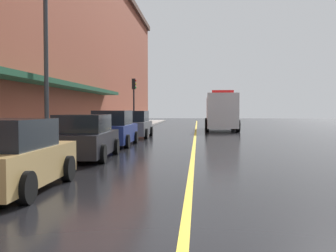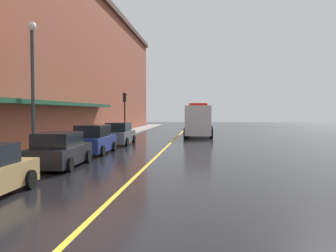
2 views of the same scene
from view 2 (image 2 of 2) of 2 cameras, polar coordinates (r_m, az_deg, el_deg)
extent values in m
plane|color=black|center=(32.26, 0.85, -2.28)|extent=(112.00, 112.00, 0.00)
cube|color=gray|center=(33.35, -9.83, -2.04)|extent=(2.40, 70.00, 0.15)
cube|color=gold|center=(32.26, 0.85, -2.27)|extent=(0.16, 70.00, 0.01)
cube|color=brown|center=(35.35, -22.13, 9.54)|extent=(12.35, 64.00, 14.27)
cube|color=#19472D|center=(24.95, -16.87, 3.40)|extent=(1.20, 22.40, 0.24)
cylinder|color=black|center=(13.05, -20.88, -7.83)|extent=(0.22, 0.64, 0.64)
cube|color=black|center=(17.66, -16.61, -4.32)|extent=(1.98, 4.53, 0.79)
cube|color=black|center=(17.39, -16.89, -2.04)|extent=(1.72, 2.52, 0.65)
cylinder|color=black|center=(19.30, -17.75, -4.54)|extent=(0.24, 0.65, 0.64)
cylinder|color=black|center=(18.72, -12.50, -4.69)|extent=(0.24, 0.65, 0.64)
cylinder|color=black|center=(16.77, -21.19, -5.61)|extent=(0.24, 0.65, 0.64)
cylinder|color=black|center=(16.10, -15.22, -5.86)|extent=(0.24, 0.65, 0.64)
cube|color=navy|center=(22.78, -11.54, -2.70)|extent=(1.80, 4.44, 0.87)
cube|color=black|center=(22.52, -11.72, -0.75)|extent=(1.61, 2.45, 0.71)
cylinder|color=black|center=(24.38, -12.61, -3.07)|extent=(0.22, 0.64, 0.64)
cylinder|color=black|center=(23.89, -8.52, -3.15)|extent=(0.22, 0.64, 0.64)
cylinder|color=black|center=(21.80, -14.84, -3.73)|extent=(0.22, 0.64, 0.64)
cylinder|color=black|center=(21.25, -10.29, -3.84)|extent=(0.22, 0.64, 0.64)
cube|color=#595B60|center=(28.67, -7.65, -1.67)|extent=(1.72, 4.40, 0.85)
cube|color=black|center=(28.42, -7.76, -0.14)|extent=(1.55, 2.42, 0.70)
cylinder|color=black|center=(30.22, -8.66, -2.01)|extent=(0.22, 0.64, 0.64)
cylinder|color=black|center=(29.84, -5.41, -2.05)|extent=(0.22, 0.64, 0.64)
cylinder|color=black|center=(27.60, -10.06, -2.43)|extent=(0.22, 0.64, 0.64)
cylinder|color=black|center=(27.18, -6.52, -2.48)|extent=(0.22, 0.64, 0.64)
cube|color=silver|center=(34.65, 4.79, 0.87)|extent=(2.50, 2.40, 2.83)
cube|color=silver|center=(39.04, 4.97, 0.86)|extent=(2.54, 5.78, 2.60)
cube|color=red|center=(34.64, 4.80, 3.40)|extent=(1.74, 0.62, 0.24)
cylinder|color=black|center=(34.77, 6.85, -1.14)|extent=(0.31, 1.00, 1.00)
cylinder|color=black|center=(34.84, 2.73, -1.12)|extent=(0.31, 1.00, 1.00)
cylinder|color=black|center=(38.36, 6.80, -0.82)|extent=(0.31, 1.00, 1.00)
cylinder|color=black|center=(38.42, 3.08, -0.80)|extent=(0.31, 1.00, 1.00)
cylinder|color=black|center=(40.68, 6.78, -0.64)|extent=(0.31, 1.00, 1.00)
cylinder|color=black|center=(40.73, 3.26, -0.62)|extent=(0.31, 1.00, 1.00)
cylinder|color=#33383D|center=(19.68, -20.47, 4.54)|extent=(0.18, 0.18, 6.50)
sphere|color=white|center=(20.12, -20.62, 14.46)|extent=(0.44, 0.44, 0.44)
cylinder|color=#232326|center=(37.01, -6.82, 1.16)|extent=(0.14, 0.14, 3.40)
cube|color=black|center=(37.03, -6.84, 4.49)|extent=(0.28, 0.36, 0.90)
sphere|color=red|center=(37.00, -6.60, 4.96)|extent=(0.16, 0.16, 0.16)
sphere|color=gold|center=(36.99, -6.60, 4.49)|extent=(0.16, 0.16, 0.16)
sphere|color=green|center=(36.98, -6.60, 4.03)|extent=(0.16, 0.16, 0.16)
camera|label=1|loc=(3.02, -53.02, -13.79)|focal=43.63mm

